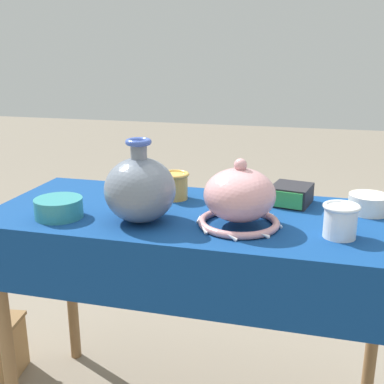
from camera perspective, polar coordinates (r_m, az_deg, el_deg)
name	(u,v)px	position (r m, az deg, el deg)	size (l,w,h in m)	color
display_table	(196,241)	(1.55, 0.52, -5.81)	(1.32, 0.56, 0.79)	olive
vase_tall_bulbous	(140,189)	(1.43, -6.19, 0.36)	(0.21, 0.21, 0.25)	slate
vase_dome_bell	(239,199)	(1.40, 5.65, -0.84)	(0.25, 0.25, 0.20)	#D19399
mosaic_tile_box	(291,195)	(1.64, 11.68, -0.30)	(0.15, 0.16, 0.06)	#232328
pot_squat_teal	(59,208)	(1.54, -15.51, -1.83)	(0.15, 0.15, 0.06)	teal
cup_wide_porcelain	(340,220)	(1.38, 17.19, -3.16)	(0.10, 0.10, 0.09)	white
cup_wide_ochre	(175,185)	(1.66, -2.09, 0.87)	(0.10, 0.10, 0.09)	gold
pot_squat_ivory	(369,204)	(1.62, 20.22, -1.32)	(0.13, 0.13, 0.06)	white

